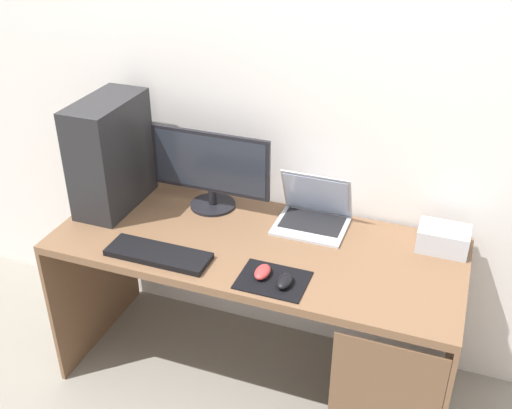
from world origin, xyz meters
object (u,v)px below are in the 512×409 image
Objects in this scene: pc_tower at (111,154)px; keyboard at (158,254)px; projector at (443,239)px; mouse_left at (263,272)px; laptop at (313,214)px; mouse_right at (284,281)px; monitor at (211,169)px.

pc_tower is 1.18× the size of keyboard.
mouse_left is (-0.61, -0.43, -0.03)m from projector.
pc_tower is at bearing -174.66° from projector.
projector is 2.08× the size of mouse_left.
keyboard is 0.43m from mouse_left.
laptop is 0.54m from projector.
mouse_right is at bearing -14.74° from mouse_left.
laptop is 0.44m from mouse_left.
monitor reaches higher than mouse_left.
keyboard is (0.38, -0.32, -0.24)m from pc_tower.
projector is (1.43, 0.13, -0.20)m from pc_tower.
monitor is 1.82× the size of laptop.
pc_tower is 0.92m from laptop.
projector is at bearing 23.23° from keyboard.
monitor is 0.47m from keyboard.
laptop is at bearing 1.92° from monitor.
mouse_left reaches higher than keyboard.
pc_tower reaches higher than mouse_left.
laptop is 3.14× the size of mouse_right.
monitor is at bearing 16.12° from pc_tower.
keyboard is at bearing -39.47° from pc_tower.
pc_tower is at bearing 140.53° from keyboard.
keyboard is 0.53m from mouse_right.
laptop is at bearing 92.63° from mouse_right.
laptop is at bearing 179.58° from projector.
monitor is 2.73× the size of projector.
monitor is 0.60m from mouse_left.
monitor is at bearing 133.26° from mouse_left.
mouse_right is (-0.52, -0.45, -0.03)m from projector.
pc_tower is at bearing 160.05° from mouse_left.
mouse_right is (0.02, -0.46, -0.03)m from laptop.
keyboard is at bearing -94.98° from monitor.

